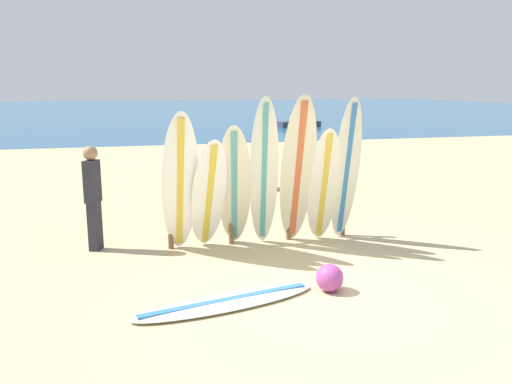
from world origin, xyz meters
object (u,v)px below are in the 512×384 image
(surfboard_leaning_far_left, at_px, (180,184))
(small_boat_offshore, at_px, (299,123))
(surfboard_leaning_center_left, at_px, (234,187))
(beachgoer_standing, at_px, (93,194))
(surfboard_rack, at_px, (260,204))
(beach_ball, at_px, (330,278))
(surfboard_leaning_far_right, at_px, (346,170))
(surfboard_leaning_center, at_px, (264,173))
(surfboard_lying_on_sand, at_px, (226,302))
(surfboard_leaning_left, at_px, (209,195))
(surfboard_leaning_right, at_px, (324,186))
(surfboard_leaning_center_right, at_px, (298,172))

(surfboard_leaning_far_left, bearing_deg, small_boat_offshore, 66.65)
(surfboard_leaning_center_left, relative_size, beachgoer_standing, 1.22)
(surfboard_rack, bearing_deg, beach_ball, -82.62)
(surfboard_rack, bearing_deg, surfboard_leaning_far_right, -11.57)
(surfboard_leaning_far_left, relative_size, small_boat_offshore, 0.77)
(surfboard_leaning_center, relative_size, surfboard_lying_on_sand, 1.02)
(surfboard_rack, height_order, small_boat_offshore, surfboard_rack)
(surfboard_leaning_far_left, xyz_separation_m, surfboard_leaning_left, (0.45, 0.03, -0.21))
(surfboard_rack, relative_size, surfboard_leaning_far_left, 1.37)
(surfboard_leaning_right, bearing_deg, surfboard_rack, 159.46)
(surfboard_leaning_center_left, relative_size, surfboard_leaning_center_right, 0.82)
(surfboard_leaning_left, relative_size, surfboard_leaning_right, 0.94)
(surfboard_leaning_far_right, bearing_deg, surfboard_leaning_right, -169.52)
(surfboard_lying_on_sand, bearing_deg, surfboard_rack, 65.66)
(small_boat_offshore, relative_size, beach_ball, 8.16)
(surfboard_leaning_center, bearing_deg, surfboard_leaning_center_left, -175.11)
(surfboard_leaning_far_right, relative_size, surfboard_lying_on_sand, 1.01)
(surfboard_rack, distance_m, surfboard_leaning_center_left, 0.73)
(surfboard_leaning_left, height_order, surfboard_leaning_center_right, surfboard_leaning_center_right)
(surfboard_leaning_center_left, distance_m, beachgoer_standing, 2.27)
(surfboard_lying_on_sand, xyz_separation_m, small_boat_offshore, (10.39, 26.79, 0.22))
(surfboard_leaning_center, relative_size, surfboard_leaning_center_right, 0.99)
(surfboard_leaning_center_left, distance_m, surfboard_leaning_center, 0.55)
(beachgoer_standing, bearing_deg, surfboard_leaning_right, -9.49)
(surfboard_leaning_center_left, bearing_deg, surfboard_leaning_far_right, 1.27)
(surfboard_leaning_far_left, xyz_separation_m, beach_ball, (1.69, -1.95, -0.96))
(surfboard_leaning_center_right, height_order, beachgoer_standing, surfboard_leaning_center_right)
(surfboard_leaning_left, bearing_deg, surfboard_leaning_center_right, -2.01)
(surfboard_lying_on_sand, xyz_separation_m, beach_ball, (1.38, 0.07, 0.15))
(surfboard_leaning_far_left, distance_m, beach_ball, 2.76)
(surfboard_leaning_center_left, xyz_separation_m, surfboard_leaning_far_right, (1.95, 0.04, 0.19))
(surfboard_leaning_center_left, bearing_deg, surfboard_lying_on_sand, -105.15)
(surfboard_leaning_far_left, bearing_deg, beachgoer_standing, 154.92)
(surfboard_leaning_far_left, xyz_separation_m, surfboard_leaning_center_left, (0.86, 0.04, -0.11))
(surfboard_leaning_far_left, distance_m, surfboard_leaning_right, 2.38)
(beachgoer_standing, distance_m, small_boat_offshore, 26.98)
(surfboard_leaning_left, xyz_separation_m, beach_ball, (1.24, -1.98, -0.76))
(surfboard_leaning_left, bearing_deg, surfboard_leaning_center, 2.96)
(beachgoer_standing, xyz_separation_m, beach_ball, (3.02, -2.57, -0.76))
(surfboard_leaning_far_right, bearing_deg, surfboard_lying_on_sand, -139.97)
(surfboard_leaning_far_left, height_order, surfboard_leaning_far_right, surfboard_leaning_far_right)
(beach_ball, bearing_deg, surfboard_rack, 97.38)
(surfboard_leaning_far_left, relative_size, surfboard_lying_on_sand, 0.94)
(surfboard_leaning_far_left, xyz_separation_m, surfboard_leaning_center, (1.37, 0.08, 0.10))
(surfboard_leaning_far_left, relative_size, beachgoer_standing, 1.34)
(surfboard_leaning_far_left, xyz_separation_m, surfboard_leaning_center_right, (1.91, -0.02, 0.12))
(surfboard_leaning_right, height_order, beachgoer_standing, surfboard_leaning_right)
(surfboard_leaning_center, height_order, small_boat_offshore, surfboard_leaning_center)
(surfboard_rack, height_order, beach_ball, surfboard_rack)
(surfboard_leaning_center_right, bearing_deg, surfboard_leaning_center_left, 176.97)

